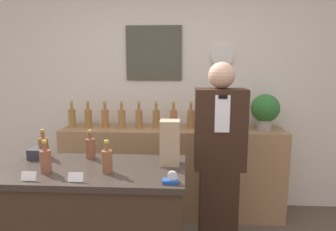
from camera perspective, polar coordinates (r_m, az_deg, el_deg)
back_wall at (r=3.45m, az=0.06°, el=4.79°), size 5.20×0.09×2.70m
back_shelf at (r=3.36m, az=0.85°, el=-10.61°), size 2.37×0.45×0.97m
shopkeeper at (r=2.63m, az=9.70°, el=-8.54°), size 0.42×0.27×1.67m
potted_plant at (r=3.30m, az=18.02°, el=1.09°), size 0.30×0.30×0.38m
paper_bag at (r=2.04m, az=0.36°, el=-5.18°), size 0.14×0.13×0.31m
tape_dispenser at (r=1.77m, az=0.57°, el=-12.08°), size 0.09×0.06×0.07m
price_card_left at (r=1.98m, az=-24.99°, el=-10.42°), size 0.09×0.02×0.06m
price_card_right at (r=1.87m, az=-17.18°, el=-11.15°), size 0.09×0.02×0.06m
gift_box at (r=2.42m, az=-23.52°, el=-6.57°), size 0.11×0.13×0.07m
counter_bottle_0 at (r=2.41m, az=-22.63°, el=-5.50°), size 0.07×0.07×0.21m
counter_bottle_1 at (r=2.07m, az=-22.29°, el=-7.91°), size 0.07×0.07×0.21m
counter_bottle_2 at (r=2.28m, az=-14.57°, el=-5.93°), size 0.07×0.07×0.21m
counter_bottle_3 at (r=1.95m, az=-11.54°, el=-8.39°), size 0.07×0.07×0.21m
shelf_bottle_0 at (r=3.45m, az=-17.81°, el=-0.31°), size 0.08×0.08×0.29m
shelf_bottle_1 at (r=3.37m, az=-14.94°, el=-0.39°), size 0.08×0.08×0.29m
shelf_bottle_2 at (r=3.32m, az=-11.88°, el=-0.41°), size 0.08×0.08×0.29m
shelf_bottle_3 at (r=3.27m, az=-8.79°, el=-0.49°), size 0.08×0.08×0.29m
shelf_bottle_4 at (r=3.24m, az=-5.53°, el=-0.49°), size 0.08×0.08×0.29m
shelf_bottle_5 at (r=3.22m, az=-2.25°, el=-0.52°), size 0.08×0.08×0.29m
shelf_bottle_6 at (r=3.21m, az=1.05°, el=-0.56°), size 0.08×0.08×0.29m
shelf_bottle_7 at (r=3.21m, az=4.37°, el=-0.57°), size 0.08×0.08×0.29m
shelf_bottle_8 at (r=3.19m, az=7.72°, el=-0.71°), size 0.08×0.08×0.29m
shelf_bottle_9 at (r=3.21m, az=11.02°, el=-0.72°), size 0.08×0.08×0.29m
shelf_bottle_10 at (r=3.27m, az=14.18°, el=-0.65°), size 0.08×0.08×0.29m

